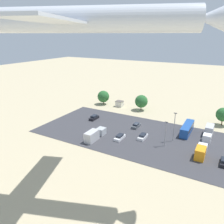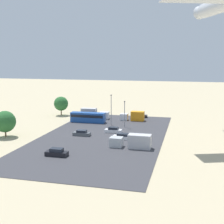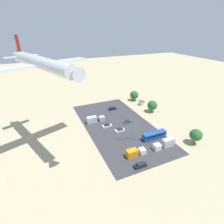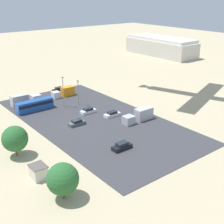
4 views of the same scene
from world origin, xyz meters
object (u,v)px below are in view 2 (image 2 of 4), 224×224
Objects in this scene: bus at (88,117)px; parked_car_2 at (113,130)px; parked_truck_1 at (134,116)px; parked_truck_2 at (133,142)px; parked_car_0 at (122,137)px; parked_car_3 at (82,133)px; parked_car_1 at (140,116)px; parked_truck_0 at (93,114)px; parked_car_4 at (57,153)px.

parked_car_2 is (11.38, 11.10, -1.04)m from bus.
bus is 14.94m from parked_truck_1.
parked_car_2 is at bearing 30.74° from parked_truck_2.
parked_car_3 is at bearing -94.30° from parked_car_0.
parked_car_0 is at bearing 29.49° from parked_truck_2.
parked_truck_2 is at bearing -173.63° from parked_car_1.
parked_car_1 reaches higher than parked_car_0.
bus is 1.42× the size of parked_truck_1.
parked_car_0 is at bearing -147.89° from parked_car_2.
parked_car_1 is at bearing 6.37° from parked_truck_2.
parked_truck_0 is (-23.40, -4.24, 0.92)m from parked_car_3.
parked_car_1 is at bearing -20.65° from parked_car_3.
parked_truck_1 is at bearing 115.05° from bus.
parked_car_0 is at bearing 32.28° from parked_truck_0.
parked_car_2 is 15.30m from parked_truck_2.
parked_car_0 is (17.58, 14.99, -1.07)m from bus.
parked_truck_2 is at bearing 31.68° from parked_truck_0.
parked_car_3 is 0.97× the size of parked_car_4.
parked_car_3 is (5.36, -7.19, -0.01)m from parked_car_2.
parked_truck_1 is 31.31m from parked_truck_2.
parked_car_3 is 17.48m from parked_car_4.
parked_car_4 is at bearing 167.63° from parked_truck_1.
parked_car_3 is at bearing 10.26° from parked_truck_0.
parked_truck_2 reaches higher than parked_car_4.
parked_car_1 is at bearing -179.67° from parked_car_0.
bus is 1.17× the size of parked_truck_0.
parked_car_3 reaches higher than parked_car_0.
bus is 2.29× the size of parked_car_0.
parked_car_0 is at bearing -31.87° from parked_car_4.
bus reaches higher than parked_car_4.
parked_car_3 is at bearing 2.40° from parked_car_4.
parked_car_3 is at bearing 62.61° from parked_truck_2.
parked_car_3 is at bearing 126.74° from parked_car_2.
parked_car_1 is at bearing -12.35° from parked_truck_1.
parked_truck_0 is at bearing 88.63° from parked_truck_1.
parked_car_2 is at bearing -15.79° from parked_car_4.
parked_car_4 is 17.26m from parked_truck_2.
bus is at bearing 44.29° from parked_car_2.
parked_truck_0 is 1.22× the size of parked_truck_1.
parked_car_3 is at bearing 159.35° from parked_car_1.
parked_car_0 is at bearing 40.46° from bus.
parked_truck_2 is at bearing -117.39° from parked_car_3.
parked_car_1 is at bearing -8.96° from parked_car_2.
bus reaches higher than parked_car_3.
parked_car_0 is at bearing -94.30° from parked_car_3.
parked_car_2 is 21.37m from parked_truck_0.
parked_truck_0 is at bearing 10.26° from parked_car_3.
parked_car_2 reaches higher than parked_car_3.
parked_car_1 is 0.49× the size of parked_truck_0.
parked_truck_2 reaches higher than bus.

